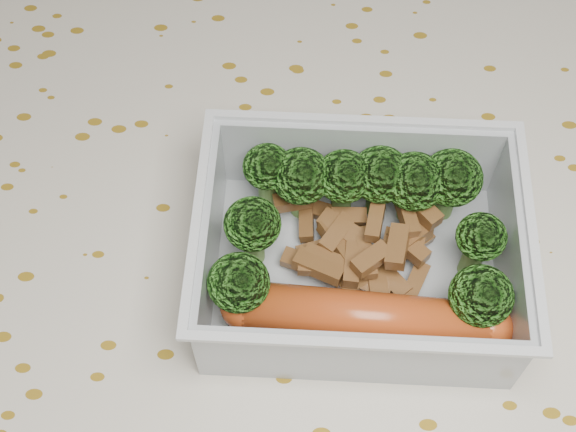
{
  "coord_description": "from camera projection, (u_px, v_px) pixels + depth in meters",
  "views": [
    {
      "loc": [
        -0.0,
        -0.24,
        1.18
      ],
      "look_at": [
        -0.01,
        -0.0,
        0.78
      ],
      "focal_mm": 50.0,
      "sensor_mm": 36.0,
      "label": 1
    }
  ],
  "objects": [
    {
      "name": "lunch_container",
      "position": [
        358.0,
        259.0,
        0.45
      ],
      "size": [
        0.18,
        0.14,
        0.06
      ],
      "color": "silver",
      "rests_on": "tablecloth"
    },
    {
      "name": "tablecloth",
      "position": [
        300.0,
        261.0,
        0.52
      ],
      "size": [
        1.46,
        0.96,
        0.19
      ],
      "color": "beige",
      "rests_on": "dining_table"
    },
    {
      "name": "sausage",
      "position": [
        365.0,
        317.0,
        0.43
      ],
      "size": [
        0.16,
        0.04,
        0.03
      ],
      "color": "#B14217",
      "rests_on": "lunch_container"
    },
    {
      "name": "dining_table",
      "position": [
        299.0,
        295.0,
        0.56
      ],
      "size": [
        1.4,
        0.9,
        0.75
      ],
      "color": "brown",
      "rests_on": "ground"
    },
    {
      "name": "meat_pile",
      "position": [
        362.0,
        248.0,
        0.46
      ],
      "size": [
        0.1,
        0.07,
        0.03
      ],
      "color": "brown",
      "rests_on": "lunch_container"
    },
    {
      "name": "broccoli_florets",
      "position": [
        364.0,
        209.0,
        0.45
      ],
      "size": [
        0.16,
        0.11,
        0.05
      ],
      "color": "#608C3F",
      "rests_on": "lunch_container"
    }
  ]
}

